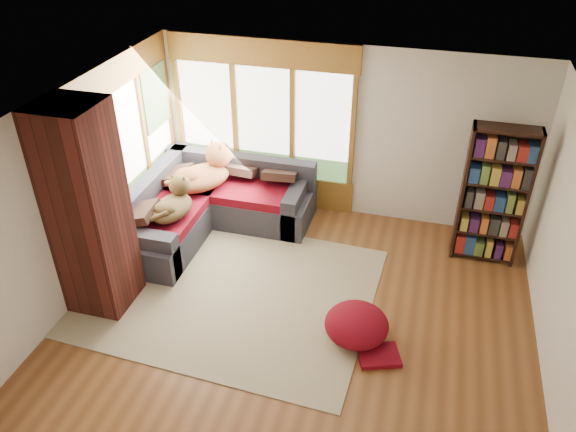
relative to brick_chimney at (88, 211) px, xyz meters
The scene contains 17 objects.
floor 2.75m from the brick_chimney, ahead, with size 5.50×5.50×0.00m, color brown.
ceiling 2.75m from the brick_chimney, ahead, with size 5.50×5.50×0.00m, color white.
wall_back 3.73m from the brick_chimney, 49.90° to the left, with size 5.50×0.04×2.60m, color silver.
wall_front 3.22m from the brick_chimney, 41.86° to the right, with size 5.50×0.04×2.60m, color silver.
wall_left 0.49m from the brick_chimney, 135.00° to the left, with size 0.04×5.00×2.60m, color silver.
wall_right 5.16m from the brick_chimney, ahead, with size 0.04×5.00×2.60m, color silver.
windows_back 3.07m from the brick_chimney, 66.95° to the left, with size 2.82×0.10×1.90m.
windows_left 1.58m from the brick_chimney, 101.66° to the left, with size 0.10×2.62×1.90m.
roller_blind 2.44m from the brick_chimney, 96.95° to the left, with size 0.03×0.72×0.90m, color #5C7F4F.
brick_chimney is the anchor object (origin of this frame).
sectional_sofa 2.32m from the brick_chimney, 77.71° to the left, with size 2.20×2.20×0.80m.
area_rug 1.95m from the brick_chimney, 22.07° to the left, with size 3.76×2.87×0.01m, color beige.
bookshelf 5.04m from the brick_chimney, 25.37° to the left, with size 0.83×0.28×1.94m.
pouf 3.31m from the brick_chimney, ahead, with size 0.74×0.74×0.40m, color maroon.
dog_tan 2.17m from the brick_chimney, 75.39° to the left, with size 1.03×1.12×0.54m.
dog_brindle 1.41m from the brick_chimney, 71.01° to the left, with size 0.52×0.80×0.42m.
throw_pillows 2.23m from the brick_chimney, 75.74° to the left, with size 1.98×1.68×0.45m.
Camera 1 is at (1.21, -4.95, 4.70)m, focal length 35.00 mm.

